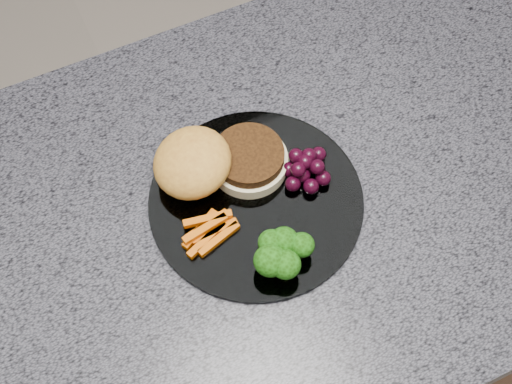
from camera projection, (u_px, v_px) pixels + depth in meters
island_cabinet at (253, 327)px, 1.27m from camera, size 1.20×0.60×0.86m
countertop at (251, 213)px, 0.88m from camera, size 1.20×0.60×0.04m
plate at (256, 201)px, 0.86m from camera, size 0.26×0.26×0.01m
burger at (213, 163)px, 0.86m from camera, size 0.17×0.11×0.05m
carrot_sticks at (209, 230)px, 0.83m from camera, size 0.07×0.05×0.02m
broccoli at (281, 253)px, 0.80m from camera, size 0.07×0.06×0.05m
grape_bunch at (306, 168)px, 0.86m from camera, size 0.07×0.06×0.03m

